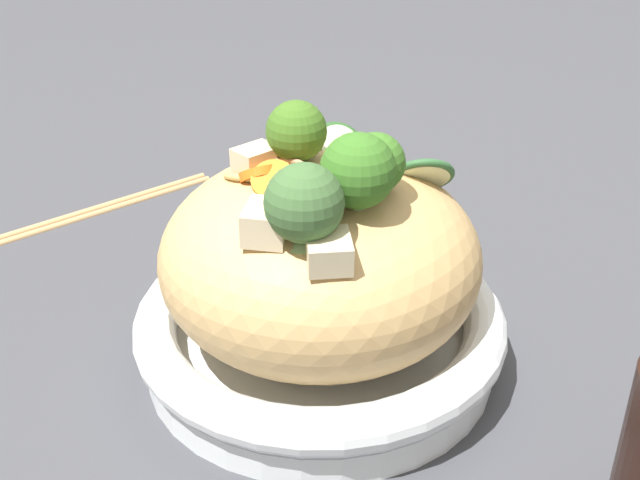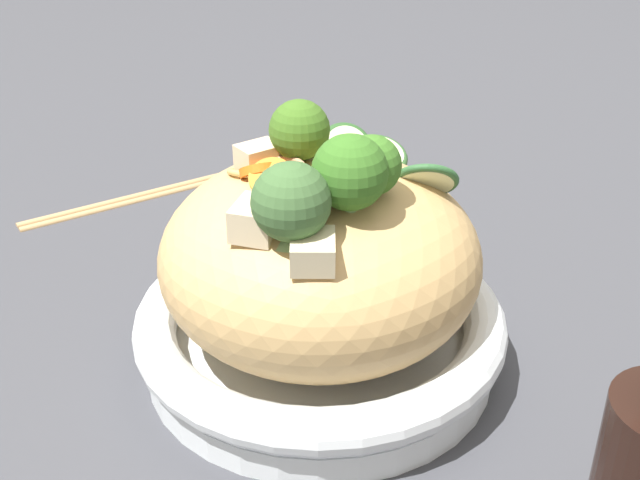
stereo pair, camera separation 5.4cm
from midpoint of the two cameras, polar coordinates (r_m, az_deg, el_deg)
ground_plane at (r=0.59m, az=2.63°, el=-8.39°), size 3.00×3.00×0.00m
serving_bowl at (r=0.58m, az=2.68°, el=-6.36°), size 0.26×0.26×0.05m
noodle_heap at (r=0.55m, az=2.81°, el=-1.22°), size 0.21×0.21×0.14m
broccoli_florets at (r=0.48m, az=3.48°, el=4.57°), size 0.11×0.13×0.06m
carrot_coins at (r=0.51m, az=0.35°, el=4.28°), size 0.06×0.07×0.02m
zucchini_slices at (r=0.54m, az=5.76°, el=4.62°), size 0.15×0.14×0.04m
chicken_chunks at (r=0.48m, az=-0.02°, el=2.00°), size 0.06×0.13×0.04m
chopsticks_pair at (r=0.83m, az=-10.74°, el=2.97°), size 0.23×0.06×0.01m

